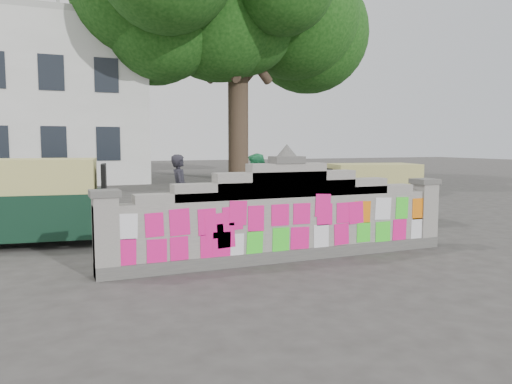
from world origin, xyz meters
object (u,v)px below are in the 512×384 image
at_px(cyclist_rider, 180,202).
at_px(pedestrian, 257,192).
at_px(cyclist_bike, 180,217).
at_px(rickshaw_left, 37,200).
at_px(rickshaw_right, 370,192).

bearing_deg(cyclist_rider, pedestrian, -70.32).
xyz_separation_m(cyclist_bike, cyclist_rider, (0.00, 0.00, 0.31)).
relative_size(cyclist_bike, rickshaw_left, 0.54).
height_order(cyclist_bike, pedestrian, pedestrian).
xyz_separation_m(cyclist_bike, rickshaw_left, (-2.81, 0.43, 0.43)).
bearing_deg(rickshaw_left, pedestrian, 6.19).
relative_size(cyclist_bike, rickshaw_right, 0.62).
bearing_deg(pedestrian, rickshaw_left, -105.49).
distance_m(cyclist_rider, rickshaw_right, 4.90).
bearing_deg(rickshaw_right, rickshaw_left, 9.35).
bearing_deg(rickshaw_left, rickshaw_right, 4.89).
bearing_deg(cyclist_bike, rickshaw_left, 92.39).
bearing_deg(cyclist_rider, rickshaw_right, -78.62).
distance_m(cyclist_bike, rickshaw_left, 2.88).
height_order(cyclist_rider, pedestrian, pedestrian).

